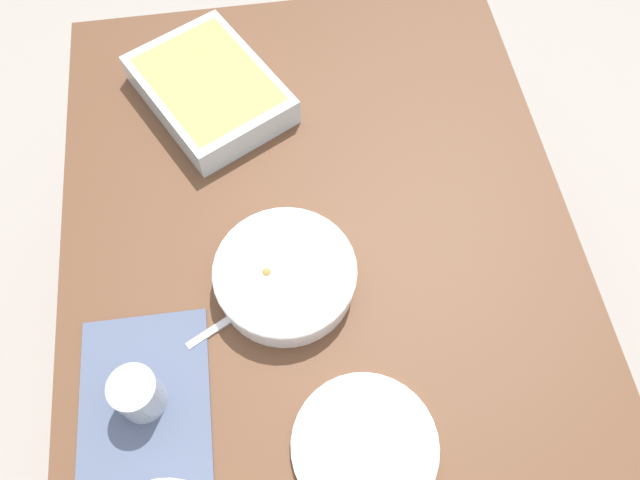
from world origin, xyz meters
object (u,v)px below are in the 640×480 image
object	(u,v)px
stew_bowl	(285,275)
baking_dish	(210,88)
side_plate	(365,446)
drink_cup	(139,395)
spoon_by_stew	(247,308)

from	to	relation	value
stew_bowl	baking_dish	world-z (taller)	baking_dish
stew_bowl	baking_dish	size ratio (longest dim) A/B	0.64
baking_dish	side_plate	xyz separation A→B (m)	(-0.70, -0.18, -0.03)
drink_cup	spoon_by_stew	xyz separation A→B (m)	(0.13, -0.17, -0.03)
spoon_by_stew	side_plate	bearing A→B (deg)	-147.96
stew_bowl	side_plate	xyz separation A→B (m)	(-0.28, -0.08, -0.03)
drink_cup	side_plate	world-z (taller)	drink_cup
drink_cup	side_plate	bearing A→B (deg)	-109.79
side_plate	stew_bowl	bearing A→B (deg)	16.46
drink_cup	stew_bowl	bearing A→B (deg)	-55.28
drink_cup	spoon_by_stew	world-z (taller)	drink_cup
spoon_by_stew	baking_dish	bearing A→B (deg)	3.45
side_plate	spoon_by_stew	world-z (taller)	side_plate
baking_dish	drink_cup	world-z (taller)	drink_cup
baking_dish	drink_cup	xyz separation A→B (m)	(-0.58, 0.14, 0.00)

